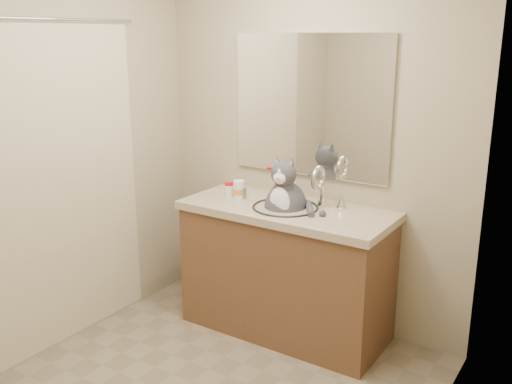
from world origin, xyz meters
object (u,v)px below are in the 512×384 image
(cat, at_px, (285,205))
(pill_bottle_redcap, at_px, (229,189))
(grey_canister, at_px, (243,193))
(pill_bottle_orange, at_px, (239,190))

(cat, relative_size, pill_bottle_redcap, 5.49)
(grey_canister, bearing_deg, pill_bottle_redcap, 178.92)
(pill_bottle_redcap, xyz_separation_m, grey_canister, (0.11, -0.00, -0.01))
(pill_bottle_orange, relative_size, grey_canister, 1.60)
(pill_bottle_redcap, height_order, grey_canister, pill_bottle_redcap)
(pill_bottle_redcap, bearing_deg, cat, -0.84)
(cat, height_order, pill_bottle_redcap, cat)
(pill_bottle_redcap, xyz_separation_m, pill_bottle_orange, (0.09, -0.02, 0.01))
(grey_canister, bearing_deg, pill_bottle_orange, -149.85)
(cat, xyz_separation_m, pill_bottle_orange, (-0.35, -0.01, 0.05))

